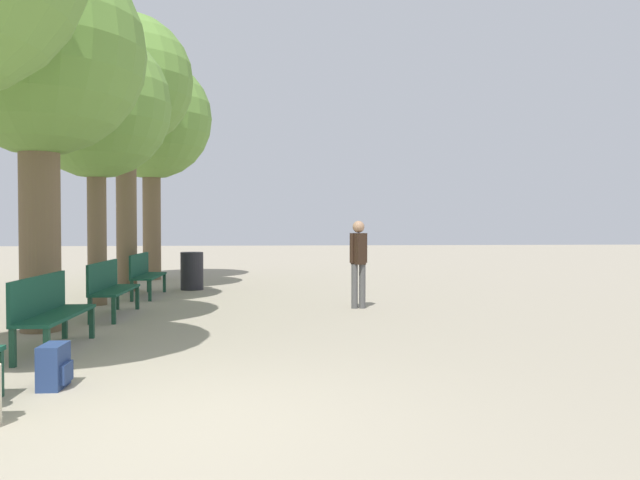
{
  "coord_description": "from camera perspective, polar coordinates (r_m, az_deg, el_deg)",
  "views": [
    {
      "loc": [
        0.83,
        -4.69,
        1.51
      ],
      "look_at": [
        1.65,
        5.74,
        1.25
      ],
      "focal_mm": 35.0,
      "sensor_mm": 36.0,
      "label": 1
    }
  ],
  "objects": [
    {
      "name": "ground_plane",
      "position": [
        5.0,
        -14.37,
        -16.16
      ],
      "size": [
        80.0,
        80.0,
        0.0
      ],
      "primitive_type": "plane",
      "color": "gray"
    },
    {
      "name": "bench_row_1",
      "position": [
        8.1,
        -23.58,
        -5.67
      ],
      "size": [
        0.44,
        1.75,
        0.9
      ],
      "color": "#144733",
      "rests_on": "ground_plane"
    },
    {
      "name": "bench_row_2",
      "position": [
        10.79,
        -18.67,
        -3.88
      ],
      "size": [
        0.44,
        1.75,
        0.9
      ],
      "color": "#144733",
      "rests_on": "ground_plane"
    },
    {
      "name": "bench_row_3",
      "position": [
        13.53,
        -15.75,
        -2.8
      ],
      "size": [
        0.44,
        1.75,
        0.9
      ],
      "color": "#144733",
      "rests_on": "ground_plane"
    },
    {
      "name": "tree_row_1",
      "position": [
        9.9,
        -24.38,
        15.13
      ],
      "size": [
        2.96,
        2.96,
        5.44
      ],
      "color": "brown",
      "rests_on": "ground_plane"
    },
    {
      "name": "tree_row_2",
      "position": [
        12.56,
        -19.81,
        11.45
      ],
      "size": [
        2.76,
        2.76,
        5.13
      ],
      "color": "brown",
      "rests_on": "ground_plane"
    },
    {
      "name": "tree_row_3",
      "position": [
        15.02,
        -17.36,
        13.49
      ],
      "size": [
        3.0,
        3.0,
        6.24
      ],
      "color": "brown",
      "rests_on": "ground_plane"
    },
    {
      "name": "tree_row_4",
      "position": [
        17.84,
        -15.19,
        10.48
      ],
      "size": [
        3.27,
        3.27,
        6.03
      ],
      "color": "brown",
      "rests_on": "ground_plane"
    },
    {
      "name": "backpack",
      "position": [
        6.34,
        -23.13,
        -10.58
      ],
      "size": [
        0.24,
        0.37,
        0.41
      ],
      "color": "navy",
      "rests_on": "ground_plane"
    },
    {
      "name": "pedestrian_near",
      "position": [
        11.19,
        3.54,
        -1.68
      ],
      "size": [
        0.32,
        0.28,
        1.57
      ],
      "color": "#4C4C4C",
      "rests_on": "ground_plane"
    },
    {
      "name": "trash_bin",
      "position": [
        14.7,
        -11.63,
        -2.79
      ],
      "size": [
        0.52,
        0.52,
        0.87
      ],
      "color": "#232328",
      "rests_on": "ground_plane"
    }
  ]
}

